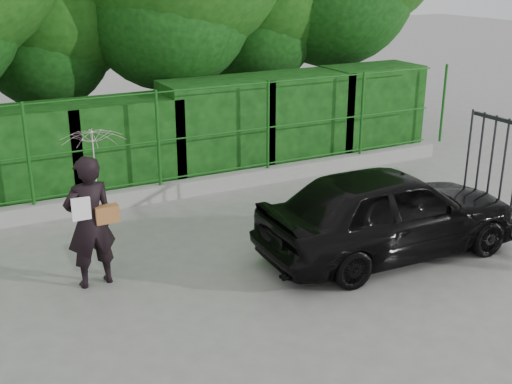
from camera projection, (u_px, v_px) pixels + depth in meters
name	position (u px, v px, depth m)	size (l,w,h in m)	color
ground	(249.00, 312.00, 8.25)	(80.00, 80.00, 0.00)	gray
kerb	(141.00, 196.00, 11.97)	(14.00, 0.25, 0.30)	#9E9E99
fence	(149.00, 140.00, 11.71)	(14.13, 0.06, 1.80)	#155315
hedge	(128.00, 140.00, 12.59)	(14.20, 1.20, 2.02)	black
woman	(92.00, 190.00, 8.57)	(0.94, 0.87, 2.20)	black
car	(389.00, 211.00, 9.68)	(1.65, 4.10, 1.40)	black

